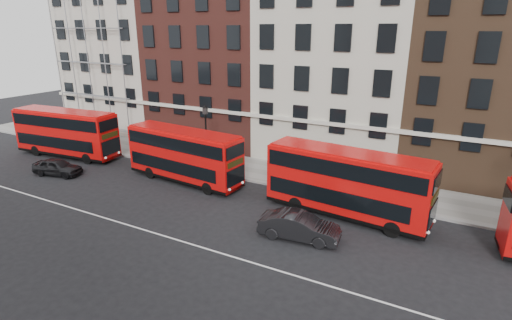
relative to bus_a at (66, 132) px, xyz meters
The scene contains 12 objects.
ground 22.79m from the bus_a, 14.30° to the right, with size 120.00×120.00×0.00m, color black.
pavement 22.62m from the bus_a, 12.58° to the left, with size 80.00×5.00×0.15m, color gray.
kerb 22.21m from the bus_a, ahead, with size 80.00×0.30×0.16m, color gray.
road_centre_line 23.36m from the bus_a, 19.08° to the right, with size 70.00×0.12×0.01m, color white.
building_terrace 26.12m from the bus_a, 29.55° to the left, with size 64.00×11.95×22.00m.
bus_a is the anchor object (origin of this frame).
bus_b 13.72m from the bus_a, ahead, with size 10.09×3.27×4.17m.
bus_c 26.55m from the bus_a, ahead, with size 10.55×3.43×4.36m.
car_rear 5.52m from the bus_a, 46.69° to the right, with size 1.63×4.05×1.38m, color black.
car_front 25.50m from the bus_a, ahead, with size 1.62×4.65×1.53m, color black.
lamp_post_left 13.86m from the bus_a, 14.85° to the left, with size 0.44×0.44×5.33m.
iron_railings 23.15m from the bus_a, 17.92° to the left, with size 6.60×0.06×1.00m, color black, non-canonical shape.
Camera 1 is at (10.66, -17.68, 11.59)m, focal length 28.00 mm.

